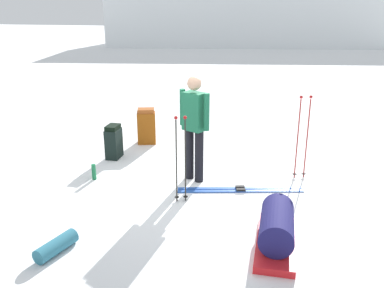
{
  "coord_description": "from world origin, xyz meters",
  "views": [
    {
      "loc": [
        1.1,
        -5.93,
        2.79
      ],
      "look_at": [
        0.0,
        0.0,
        0.7
      ],
      "focal_mm": 39.06,
      "sensor_mm": 36.0,
      "label": 1
    }
  ],
  "objects_px": {
    "backpack_bright": "(146,126)",
    "sleeping_mat_rolled": "(56,246)",
    "ski_poles_planted_near": "(303,133)",
    "skier_standing": "(194,124)",
    "gear_sled": "(277,229)",
    "backpack_large_dark": "(114,142)",
    "ski_pair_near": "(240,190)",
    "ski_poles_planted_far": "(181,155)",
    "thermos_bottle": "(94,172)"
  },
  "relations": [
    {
      "from": "backpack_large_dark",
      "to": "ski_poles_planted_near",
      "type": "relative_size",
      "value": 0.45
    },
    {
      "from": "backpack_bright",
      "to": "sleeping_mat_rolled",
      "type": "xyz_separation_m",
      "value": [
        0.08,
        -3.98,
        -0.27
      ]
    },
    {
      "from": "ski_poles_planted_near",
      "to": "thermos_bottle",
      "type": "bearing_deg",
      "value": -168.05
    },
    {
      "from": "skier_standing",
      "to": "ski_poles_planted_far",
      "type": "bearing_deg",
      "value": -93.87
    },
    {
      "from": "gear_sled",
      "to": "ski_pair_near",
      "type": "bearing_deg",
      "value": 109.93
    },
    {
      "from": "ski_poles_planted_near",
      "to": "thermos_bottle",
      "type": "distance_m",
      "value": 3.44
    },
    {
      "from": "ski_pair_near",
      "to": "backpack_large_dark",
      "type": "xyz_separation_m",
      "value": [
        -2.42,
        0.99,
        0.3
      ]
    },
    {
      "from": "backpack_large_dark",
      "to": "gear_sled",
      "type": "height_order",
      "value": "backpack_large_dark"
    },
    {
      "from": "skier_standing",
      "to": "backpack_bright",
      "type": "bearing_deg",
      "value": 128.13
    },
    {
      "from": "sleeping_mat_rolled",
      "to": "skier_standing",
      "type": "bearing_deg",
      "value": 62.95
    },
    {
      "from": "ski_poles_planted_near",
      "to": "gear_sled",
      "type": "height_order",
      "value": "ski_poles_planted_near"
    },
    {
      "from": "skier_standing",
      "to": "thermos_bottle",
      "type": "distance_m",
      "value": 1.83
    },
    {
      "from": "ski_poles_planted_near",
      "to": "gear_sled",
      "type": "bearing_deg",
      "value": -100.29
    },
    {
      "from": "ski_pair_near",
      "to": "backpack_bright",
      "type": "relative_size",
      "value": 2.66
    },
    {
      "from": "backpack_bright",
      "to": "sleeping_mat_rolled",
      "type": "relative_size",
      "value": 1.32
    },
    {
      "from": "ski_pair_near",
      "to": "sleeping_mat_rolled",
      "type": "relative_size",
      "value": 3.51
    },
    {
      "from": "backpack_bright",
      "to": "sleeping_mat_rolled",
      "type": "height_order",
      "value": "backpack_bright"
    },
    {
      "from": "ski_poles_planted_near",
      "to": "gear_sled",
      "type": "distance_m",
      "value": 2.24
    },
    {
      "from": "skier_standing",
      "to": "ski_poles_planted_near",
      "type": "relative_size",
      "value": 1.23
    },
    {
      "from": "backpack_bright",
      "to": "sleeping_mat_rolled",
      "type": "distance_m",
      "value": 3.99
    },
    {
      "from": "backpack_bright",
      "to": "gear_sled",
      "type": "height_order",
      "value": "backpack_bright"
    },
    {
      "from": "ski_pair_near",
      "to": "ski_poles_planted_far",
      "type": "distance_m",
      "value": 1.2
    },
    {
      "from": "ski_pair_near",
      "to": "sleeping_mat_rolled",
      "type": "height_order",
      "value": "sleeping_mat_rolled"
    },
    {
      "from": "backpack_large_dark",
      "to": "gear_sled",
      "type": "relative_size",
      "value": 0.51
    },
    {
      "from": "ski_poles_planted_near",
      "to": "sleeping_mat_rolled",
      "type": "xyz_separation_m",
      "value": [
        -2.89,
        -2.76,
        -0.67
      ]
    },
    {
      "from": "backpack_large_dark",
      "to": "backpack_bright",
      "type": "relative_size",
      "value": 0.87
    },
    {
      "from": "backpack_large_dark",
      "to": "gear_sled",
      "type": "xyz_separation_m",
      "value": [
        2.94,
        -2.45,
        -0.08
      ]
    },
    {
      "from": "backpack_large_dark",
      "to": "ski_poles_planted_near",
      "type": "xyz_separation_m",
      "value": [
        3.33,
        -0.31,
        0.46
      ]
    },
    {
      "from": "gear_sled",
      "to": "backpack_bright",
      "type": "bearing_deg",
      "value": 127.54
    },
    {
      "from": "skier_standing",
      "to": "ski_poles_planted_near",
      "type": "xyz_separation_m",
      "value": [
        1.69,
        0.41,
        -0.19
      ]
    },
    {
      "from": "skier_standing",
      "to": "ski_pair_near",
      "type": "distance_m",
      "value": 1.25
    },
    {
      "from": "sleeping_mat_rolled",
      "to": "thermos_bottle",
      "type": "height_order",
      "value": "thermos_bottle"
    },
    {
      "from": "backpack_large_dark",
      "to": "sleeping_mat_rolled",
      "type": "xyz_separation_m",
      "value": [
        0.44,
        -3.07,
        -0.22
      ]
    },
    {
      "from": "backpack_bright",
      "to": "thermos_bottle",
      "type": "relative_size",
      "value": 2.79
    },
    {
      "from": "ski_poles_planted_near",
      "to": "sleeping_mat_rolled",
      "type": "distance_m",
      "value": 4.06
    },
    {
      "from": "backpack_bright",
      "to": "ski_poles_planted_near",
      "type": "distance_m",
      "value": 3.24
    },
    {
      "from": "ski_poles_planted_far",
      "to": "sleeping_mat_rolled",
      "type": "height_order",
      "value": "ski_poles_planted_far"
    },
    {
      "from": "skier_standing",
      "to": "ski_pair_near",
      "type": "bearing_deg",
      "value": -19.66
    },
    {
      "from": "ski_pair_near",
      "to": "sleeping_mat_rolled",
      "type": "xyz_separation_m",
      "value": [
        -1.98,
        -2.08,
        0.08
      ]
    },
    {
      "from": "skier_standing",
      "to": "sleeping_mat_rolled",
      "type": "bearing_deg",
      "value": -117.05
    },
    {
      "from": "backpack_bright",
      "to": "ski_poles_planted_near",
      "type": "xyz_separation_m",
      "value": [
        2.97,
        -1.22,
        0.41
      ]
    },
    {
      "from": "backpack_bright",
      "to": "thermos_bottle",
      "type": "bearing_deg",
      "value": -99.79
    },
    {
      "from": "backpack_large_dark",
      "to": "ski_poles_planted_far",
      "type": "xyz_separation_m",
      "value": [
        1.59,
        -1.5,
        0.41
      ]
    },
    {
      "from": "backpack_large_dark",
      "to": "ski_poles_planted_near",
      "type": "distance_m",
      "value": 3.38
    },
    {
      "from": "gear_sled",
      "to": "thermos_bottle",
      "type": "xyz_separation_m",
      "value": [
        -2.92,
        1.44,
        -0.09
      ]
    },
    {
      "from": "ski_pair_near",
      "to": "backpack_large_dark",
      "type": "bearing_deg",
      "value": 157.68
    },
    {
      "from": "sleeping_mat_rolled",
      "to": "thermos_bottle",
      "type": "distance_m",
      "value": 2.1
    },
    {
      "from": "skier_standing",
      "to": "ski_poles_planted_far",
      "type": "distance_m",
      "value": 0.82
    },
    {
      "from": "backpack_large_dark",
      "to": "thermos_bottle",
      "type": "xyz_separation_m",
      "value": [
        0.03,
        -1.01,
        -0.18
      ]
    },
    {
      "from": "ski_poles_planted_near",
      "to": "skier_standing",
      "type": "bearing_deg",
      "value": -166.54
    }
  ]
}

